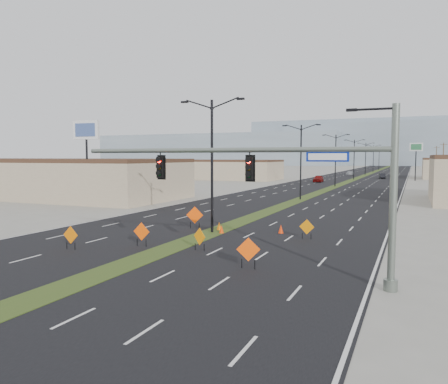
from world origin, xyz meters
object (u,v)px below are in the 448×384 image
at_px(streetlight_0, 212,161).
at_px(streetlight_4, 366,158).
at_px(car_mid, 382,176).
at_px(construction_sign_5, 307,228).
at_px(construction_sign_2, 195,216).
at_px(cone_0, 219,226).
at_px(cone_3, 194,215).
at_px(construction_sign_1, 141,232).
at_px(streetlight_2, 336,159).
at_px(cone_1, 281,229).
at_px(signal_mast, 287,178).
at_px(streetlight_3, 354,158).
at_px(car_far, 350,173).
at_px(streetlight_6, 379,158).
at_px(pole_sign_east_far, 416,150).
at_px(streetlight_5, 373,158).
at_px(construction_sign_0, 71,236).
at_px(car_left, 318,179).
at_px(pole_sign_west, 86,136).
at_px(streetlight_1, 301,159).
at_px(cone_2, 221,229).
at_px(construction_sign_4, 248,251).
at_px(construction_sign_3, 200,237).

relative_size(streetlight_0, streetlight_4, 1.00).
bearing_deg(car_mid, construction_sign_5, -96.50).
bearing_deg(streetlight_0, construction_sign_2, 153.55).
relative_size(construction_sign_2, cone_0, 2.73).
xyz_separation_m(car_mid, cone_3, (-11.32, -85.76, -0.41)).
bearing_deg(construction_sign_1, construction_sign_2, 88.91).
xyz_separation_m(streetlight_2, cone_1, (4.89, -54.20, -5.09)).
distance_m(signal_mast, streetlight_3, 94.39).
xyz_separation_m(car_far, cone_1, (9.36, -109.04, -0.32)).
height_order(streetlight_6, car_far, streetlight_6).
bearing_deg(streetlight_0, signal_mast, -49.46).
distance_m(streetlight_3, streetlight_6, 84.00).
distance_m(construction_sign_5, cone_3, 13.86).
xyz_separation_m(cone_3, pole_sign_east_far, (19.30, 77.84, 7.12)).
xyz_separation_m(signal_mast, streetlight_5, (-8.56, 150.00, 0.63)).
relative_size(streetlight_2, streetlight_4, 1.00).
height_order(streetlight_5, car_mid, streetlight_5).
bearing_deg(signal_mast, construction_sign_5, 97.51).
bearing_deg(streetlight_0, streetlight_5, 90.00).
height_order(construction_sign_2, construction_sign_5, construction_sign_2).
bearing_deg(streetlight_3, construction_sign_0, -93.39).
height_order(car_left, cone_1, car_left).
xyz_separation_m(signal_mast, construction_sign_0, (-14.06, 1.00, -3.93)).
height_order(streetlight_5, cone_0, streetlight_5).
relative_size(streetlight_0, streetlight_5, 1.00).
bearing_deg(pole_sign_east_far, car_left, -133.44).
distance_m(car_mid, construction_sign_1, 99.22).
distance_m(streetlight_5, construction_sign_5, 140.00).
bearing_deg(streetlight_3, construction_sign_1, -91.27).
xyz_separation_m(streetlight_2, streetlight_5, (0.00, 84.00, 0.00)).
distance_m(streetlight_0, pole_sign_west, 23.22).
bearing_deg(streetlight_1, signal_mast, -77.31).
bearing_deg(construction_sign_1, cone_1, 49.03).
bearing_deg(streetlight_3, cone_3, -93.75).
xyz_separation_m(car_far, cone_2, (5.29, -110.92, -0.33)).
bearing_deg(streetlight_1, construction_sign_0, -98.47).
bearing_deg(construction_sign_5, streetlight_2, 100.20).
distance_m(streetlight_6, cone_2, 168.16).
distance_m(cone_3, pole_sign_west, 17.84).
distance_m(car_mid, construction_sign_4, 101.43).
relative_size(streetlight_1, construction_sign_2, 5.54).
distance_m(signal_mast, construction_sign_2, 15.69).
distance_m(construction_sign_2, pole_sign_west, 21.99).
bearing_deg(cone_3, construction_sign_0, -91.59).
bearing_deg(cone_3, car_mid, 82.48).
relative_size(construction_sign_3, construction_sign_5, 1.00).
bearing_deg(construction_sign_2, pole_sign_east_far, 63.67).
height_order(construction_sign_3, pole_sign_east_far, pole_sign_east_far).
relative_size(streetlight_5, construction_sign_4, 6.11).
xyz_separation_m(streetlight_3, streetlight_5, (0.00, 56.00, 0.00)).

